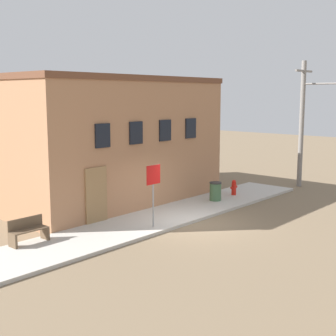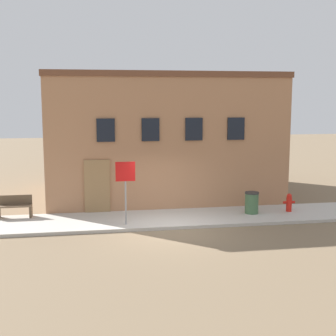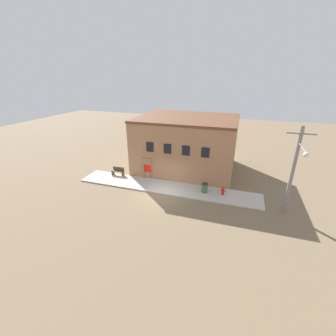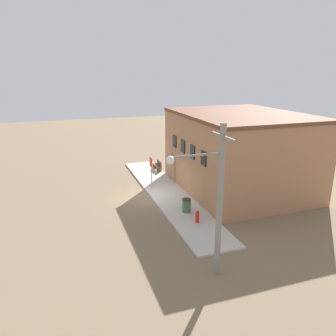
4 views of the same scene
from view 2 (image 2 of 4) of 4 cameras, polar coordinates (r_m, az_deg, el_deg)
The scene contains 7 objects.
ground_plane at distance 16.50m, azimuth 0.19°, elevation -7.57°, with size 80.00×80.00×0.00m, color #7A664C.
sidewalk at distance 17.73m, azimuth -0.54°, elevation -6.23°, with size 16.78×2.62×0.12m.
brick_building at distance 22.51m, azimuth -1.27°, elevation 4.06°, with size 10.07×8.05×5.64m.
fire_hydrant at distance 19.17m, azimuth 14.54°, elevation -4.09°, with size 0.47×0.22×0.72m.
stop_sign at distance 16.48m, azimuth -5.21°, elevation -1.54°, with size 0.69×0.06×2.26m.
bench at distance 18.57m, azimuth -18.18°, elevation -4.53°, with size 1.25×0.44×0.82m.
trash_bin at distance 18.54m, azimuth 10.17°, elevation -4.17°, with size 0.55×0.55×0.84m.
Camera 2 is at (-2.71, -15.62, 4.58)m, focal length 50.00 mm.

